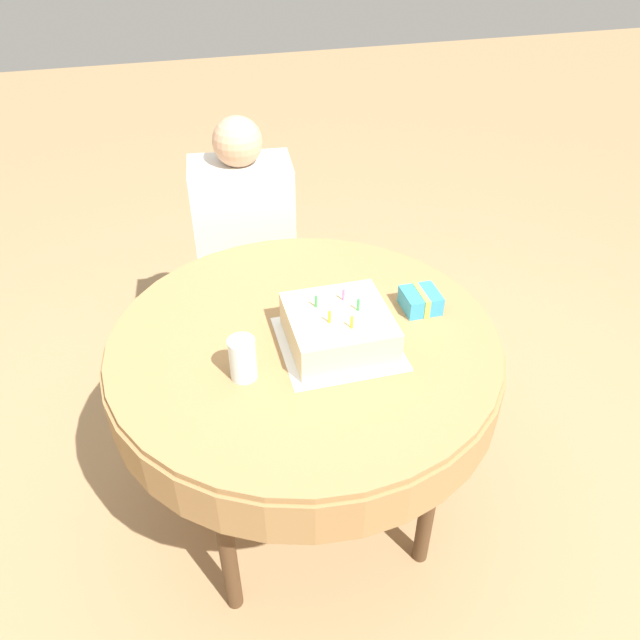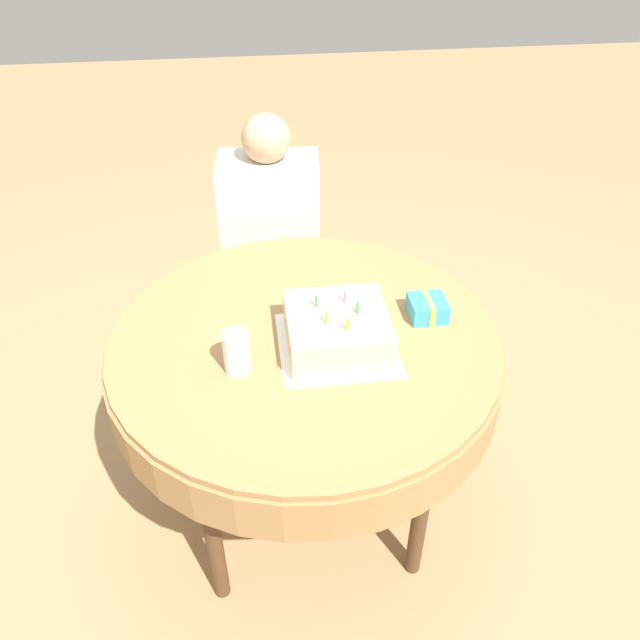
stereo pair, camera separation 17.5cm
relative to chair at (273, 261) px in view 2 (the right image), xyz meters
The scene contains 8 objects.
ground_plane 1.01m from the chair, 87.56° to the right, with size 12.00×12.00×0.00m, color #A37F56.
dining_table 0.91m from the chair, 87.56° to the right, with size 1.15×1.15×0.77m.
chair is the anchor object (origin of this frame).
person 0.22m from the chair, 95.42° to the right, with size 0.40×0.36×1.13m.
napkin 1.00m from the chair, 82.50° to the right, with size 0.33×0.33×0.00m.
birthday_cake 1.01m from the chair, 82.50° to the right, with size 0.28×0.28×0.14m.
drinking_glass 1.08m from the chair, 98.79° to the right, with size 0.07×0.07×0.12m.
gift_box 0.99m from the chair, 63.99° to the right, with size 0.11×0.11×0.06m.
Camera 2 is at (-0.14, -1.40, 1.90)m, focal length 35.00 mm.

